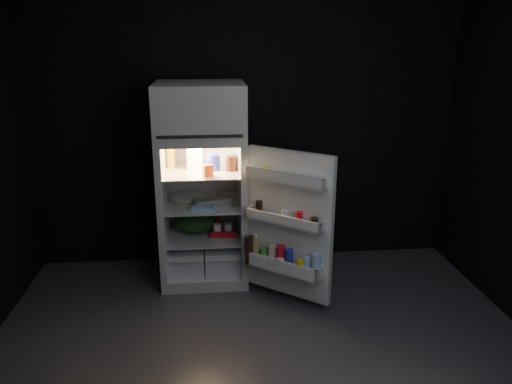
{
  "coord_description": "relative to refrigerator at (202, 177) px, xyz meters",
  "views": [
    {
      "loc": [
        -0.34,
        -2.98,
        2.15
      ],
      "look_at": [
        0.03,
        1.0,
        0.9
      ],
      "focal_mm": 35.0,
      "sensor_mm": 36.0,
      "label": 1
    }
  ],
  "objects": [
    {
      "name": "amber_bottle",
      "position": [
        -0.27,
        0.08,
        0.18
      ],
      "size": [
        0.08,
        0.08,
        0.22
      ],
      "primitive_type": "cylinder",
      "rotation": [
        0.0,
        0.0,
        -0.04
      ],
      "color": "gold",
      "rests_on": "refrigerator"
    },
    {
      "name": "wall_back",
      "position": [
        0.42,
        0.38,
        0.39
      ],
      "size": [
        4.0,
        0.0,
        2.7
      ],
      "primitive_type": "cube",
      "color": "black",
      "rests_on": "ground"
    },
    {
      "name": "fridge_door",
      "position": [
        0.67,
        -0.61,
        -0.28
      ],
      "size": [
        0.68,
        0.6,
        1.22
      ],
      "color": "silver",
      "rests_on": "ground"
    },
    {
      "name": "floor",
      "position": [
        0.42,
        -1.32,
        -0.96
      ],
      "size": [
        4.0,
        3.4,
        0.0
      ],
      "primitive_type": "cube",
      "color": "#4B4B50",
      "rests_on": "ground"
    },
    {
      "name": "small_carton",
      "position": [
        0.05,
        -0.24,
        0.12
      ],
      "size": [
        0.09,
        0.08,
        0.1
      ],
      "primitive_type": "cube",
      "rotation": [
        0.0,
        0.0,
        0.41
      ],
      "color": "#F1521C",
      "rests_on": "refrigerator"
    },
    {
      "name": "wall_front",
      "position": [
        0.42,
        -3.02,
        0.39
      ],
      "size": [
        4.0,
        0.0,
        2.7
      ],
      "primitive_type": "cube",
      "color": "black",
      "rests_on": "ground"
    },
    {
      "name": "milk_jug",
      "position": [
        -0.06,
        0.04,
        0.19
      ],
      "size": [
        0.15,
        0.15,
        0.24
      ],
      "primitive_type": "cube",
      "rotation": [
        0.0,
        0.0,
        -0.1
      ],
      "color": "white",
      "rests_on": "refrigerator"
    },
    {
      "name": "refrigerator",
      "position": [
        0.0,
        0.0,
        0.0
      ],
      "size": [
        0.76,
        0.71,
        1.78
      ],
      "color": "silver",
      "rests_on": "ground"
    },
    {
      "name": "jam_jar",
      "position": [
        0.26,
        -0.07,
        0.14
      ],
      "size": [
        0.13,
        0.13,
        0.13
      ],
      "primitive_type": "cylinder",
      "rotation": [
        0.0,
        0.0,
        0.33
      ],
      "color": "black",
      "rests_on": "refrigerator"
    },
    {
      "name": "yogurt_tray",
      "position": [
        0.18,
        -0.09,
        -0.5
      ],
      "size": [
        0.24,
        0.15,
        0.05
      ],
      "primitive_type": "cube",
      "rotation": [
        0.0,
        0.0,
        -0.13
      ],
      "color": "red",
      "rests_on": "refrigerator"
    },
    {
      "name": "flat_package",
      "position": [
        0.01,
        -0.24,
        -0.21
      ],
      "size": [
        0.21,
        0.14,
        0.04
      ],
      "primitive_type": "cube",
      "rotation": [
        0.0,
        0.0,
        -0.22
      ],
      "color": "#9BC6F0",
      "rests_on": "refrigerator"
    },
    {
      "name": "pie",
      "position": [
        -0.13,
        0.01,
        -0.21
      ],
      "size": [
        0.29,
        0.29,
        0.04
      ],
      "primitive_type": "cylinder",
      "rotation": [
        0.0,
        0.0,
        -0.08
      ],
      "color": "tan",
      "rests_on": "refrigerator"
    },
    {
      "name": "produce_bag",
      "position": [
        -0.07,
        0.02,
        -0.43
      ],
      "size": [
        0.47,
        0.44,
        0.2
      ],
      "primitive_type": "ellipsoid",
      "rotation": [
        0.0,
        0.0,
        -0.39
      ],
      "color": "#193815",
      "rests_on": "refrigerator"
    },
    {
      "name": "small_can_silver",
      "position": [
        0.23,
        0.07,
        -0.48
      ],
      "size": [
        0.08,
        0.08,
        0.09
      ],
      "primitive_type": "cylinder",
      "rotation": [
        0.0,
        0.0,
        -0.37
      ],
      "color": "white",
      "rests_on": "refrigerator"
    },
    {
      "name": "mayo_jar",
      "position": [
        0.1,
        -0.03,
        0.14
      ],
      "size": [
        0.15,
        0.15,
        0.14
      ],
      "primitive_type": "cylinder",
      "rotation": [
        0.0,
        0.0,
        0.34
      ],
      "color": "#1F28AB",
      "rests_on": "refrigerator"
    },
    {
      "name": "egg_carton",
      "position": [
        0.08,
        -0.14,
        -0.19
      ],
      "size": [
        0.34,
        0.2,
        0.07
      ],
      "primitive_type": "cube",
      "rotation": [
        0.0,
        0.0,
        0.27
      ],
      "color": "gray",
      "rests_on": "refrigerator"
    },
    {
      "name": "wrapped_pkg",
      "position": [
        0.19,
        0.14,
        -0.2
      ],
      "size": [
        0.15,
        0.14,
        0.05
      ],
      "primitive_type": "cube",
      "rotation": [
        0.0,
        0.0,
        0.34
      ],
      "color": "beige",
      "rests_on": "refrigerator"
    },
    {
      "name": "small_can_red",
      "position": [
        0.12,
        0.16,
        -0.48
      ],
      "size": [
        0.07,
        0.07,
        0.09
      ],
      "primitive_type": "cylinder",
      "rotation": [
        0.0,
        0.0,
        -0.02
      ],
      "color": "red",
      "rests_on": "refrigerator"
    }
  ]
}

